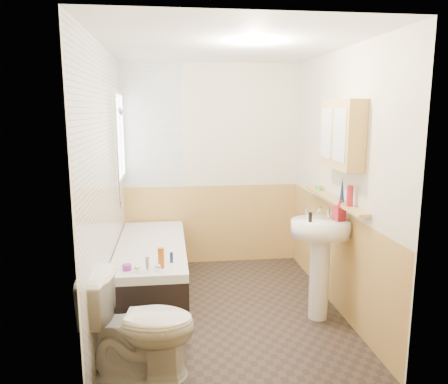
{
  "coord_description": "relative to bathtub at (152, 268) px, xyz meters",
  "views": [
    {
      "loc": [
        -0.52,
        -4.0,
        1.93
      ],
      "look_at": [
        0.0,
        0.15,
        1.15
      ],
      "focal_mm": 35.0,
      "sensor_mm": 36.0,
      "label": 1
    }
  ],
  "objects": [
    {
      "name": "black_jar",
      "position": [
        1.77,
        -0.06,
        0.84
      ],
      "size": [
        0.09,
        0.09,
        0.05
      ],
      "primitive_type": "cylinder",
      "rotation": [
        0.0,
        0.0,
        0.21
      ],
      "color": "#59C647",
      "rests_on": "pine_shelf"
    },
    {
      "name": "wall_back",
      "position": [
        0.73,
        0.97,
        0.96
      ],
      "size": [
        2.2,
        0.02,
        2.5
      ],
      "primitive_type": "cube",
      "color": "beige",
      "rests_on": "ground"
    },
    {
      "name": "clear_bottle",
      "position": [
        1.45,
        -0.77,
        0.7
      ],
      "size": [
        0.04,
        0.04,
        0.09
      ],
      "primitive_type": "cylinder",
      "rotation": [
        0.0,
        0.0,
        0.09
      ],
      "color": "black",
      "rests_on": "sink"
    },
    {
      "name": "blue_gel",
      "position": [
        0.12,
        -0.74,
        0.36
      ],
      "size": [
        0.06,
        0.05,
        0.19
      ],
      "primitive_type": "cube",
      "rotation": [
        0.0,
        0.0,
        -0.28
      ],
      "color": "orange",
      "rests_on": "bathtub"
    },
    {
      "name": "tile_cladding_left",
      "position": [
        -0.36,
        -0.44,
        0.96
      ],
      "size": [
        0.01,
        2.8,
        2.5
      ],
      "primitive_type": "cube",
      "color": "white",
      "rests_on": "wall_left"
    },
    {
      "name": "shower_riser",
      "position": [
        -0.31,
        0.14,
        1.33
      ],
      "size": [
        0.1,
        0.08,
        1.19
      ],
      "color": "silver",
      "rests_on": "wall_left"
    },
    {
      "name": "window",
      "position": [
        -0.33,
        0.51,
        1.36
      ],
      "size": [
        0.03,
        0.79,
        0.99
      ],
      "color": "white",
      "rests_on": "wall_left"
    },
    {
      "name": "green_bottle",
      "position": [
        1.77,
        -0.68,
        0.93
      ],
      "size": [
        0.06,
        0.06,
        0.24
      ],
      "primitive_type": "cone",
      "rotation": [
        0.0,
        0.0,
        0.29
      ],
      "color": "navy",
      "rests_on": "pine_shelf"
    },
    {
      "name": "wall_front",
      "position": [
        0.73,
        -1.85,
        0.96
      ],
      "size": [
        2.2,
        0.02,
        2.5
      ],
      "primitive_type": "cube",
      "color": "beige",
      "rests_on": "ground"
    },
    {
      "name": "wall_right",
      "position": [
        1.84,
        -0.44,
        0.96
      ],
      "size": [
        0.02,
        2.8,
        2.5
      ],
      "primitive_type": "cube",
      "color": "beige",
      "rests_on": "ground"
    },
    {
      "name": "cream_jar",
      "position": [
        -0.18,
        -0.74,
        0.3
      ],
      "size": [
        0.09,
        0.09,
        0.05
      ],
      "primitive_type": "cylinder",
      "rotation": [
        0.0,
        0.0,
        0.11
      ],
      "color": "purple",
      "rests_on": "bathtub"
    },
    {
      "name": "floor",
      "position": [
        0.73,
        -0.44,
        -0.29
      ],
      "size": [
        2.8,
        2.8,
        0.0
      ],
      "primitive_type": "plane",
      "color": "black",
      "rests_on": "ground"
    },
    {
      "name": "wainscot_right",
      "position": [
        1.82,
        -0.44,
        0.21
      ],
      "size": [
        0.01,
        2.8,
        1.0
      ],
      "primitive_type": "cube",
      "color": "tan",
      "rests_on": "wall_right"
    },
    {
      "name": "wainscot_back",
      "position": [
        0.73,
        0.95,
        0.21
      ],
      "size": [
        2.2,
        0.01,
        1.0
      ],
      "primitive_type": "cube",
      "color": "tan",
      "rests_on": "wall_back"
    },
    {
      "name": "sink",
      "position": [
        1.57,
        -0.72,
        0.38
      ],
      "size": [
        0.55,
        0.45,
        1.07
      ],
      "rotation": [
        0.0,
        0.0,
        0.23
      ],
      "color": "white",
      "rests_on": "floor"
    },
    {
      "name": "wainscot_front",
      "position": [
        0.73,
        -1.82,
        0.21
      ],
      "size": [
        2.2,
        0.01,
        1.0
      ],
      "primitive_type": "cube",
      "color": "tan",
      "rests_on": "wall_front"
    },
    {
      "name": "wall_left",
      "position": [
        -0.38,
        -0.44,
        0.96
      ],
      "size": [
        0.02,
        2.8,
        2.5
      ],
      "primitive_type": "cube",
      "color": "beige",
      "rests_on": "ground"
    },
    {
      "name": "tile_return_back",
      "position": [
        0.01,
        0.95,
        1.46
      ],
      "size": [
        0.75,
        0.01,
        1.5
      ],
      "primitive_type": "cube",
      "color": "white",
      "rests_on": "wall_back"
    },
    {
      "name": "soap_bottle",
      "position": [
        1.72,
        -0.76,
        0.7
      ],
      "size": [
        0.13,
        0.21,
        0.09
      ],
      "primitive_type": "imported",
      "rotation": [
        0.0,
        0.0,
        0.22
      ],
      "color": "maroon",
      "rests_on": "sink"
    },
    {
      "name": "bathtub",
      "position": [
        0.0,
        0.0,
        0.0
      ],
      "size": [
        0.7,
        1.84,
        0.7
      ],
      "color": "black",
      "rests_on": "floor"
    },
    {
      "name": "foam_can",
      "position": [
        1.77,
        -0.86,
        0.9
      ],
      "size": [
        0.06,
        0.06,
        0.18
      ],
      "primitive_type": "cylinder",
      "rotation": [
        0.0,
        0.0,
        -0.11
      ],
      "color": "maroon",
      "rests_on": "pine_shelf"
    },
    {
      "name": "toilet",
      "position": [
        -0.03,
        -1.44,
        0.1
      ],
      "size": [
        0.86,
        0.56,
        0.79
      ],
      "primitive_type": "imported",
      "rotation": [
        0.0,
        0.0,
        1.43
      ],
      "color": "white",
      "rests_on": "floor"
    },
    {
      "name": "orange_bottle",
      "position": [
        0.21,
        -0.6,
        0.32
      ],
      "size": [
        0.04,
        0.04,
        0.1
      ],
      "primitive_type": "cylinder",
      "rotation": [
        0.0,
        0.0,
        0.29
      ],
      "color": "navy",
      "rests_on": "bathtub"
    },
    {
      "name": "pine_shelf",
      "position": [
        1.77,
        -0.47,
        0.8
      ],
      "size": [
        0.1,
        1.4,
        0.03
      ],
      "primitive_type": "cube",
      "color": "tan",
      "rests_on": "wall_right"
    },
    {
      "name": "ceiling",
      "position": [
        0.73,
        -0.44,
        2.21
      ],
      "size": [
        2.8,
        2.8,
        0.0
      ],
      "primitive_type": "plane",
      "rotation": [
        3.14,
        0.0,
        0.0
      ],
      "color": "white",
      "rests_on": "ground"
    },
    {
      "name": "medicine_cabinet",
      "position": [
        1.74,
        -0.67,
        1.43
      ],
      "size": [
        0.17,
        0.68,
        0.61
      ],
      "color": "tan",
      "rests_on": "wall_right"
    }
  ]
}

